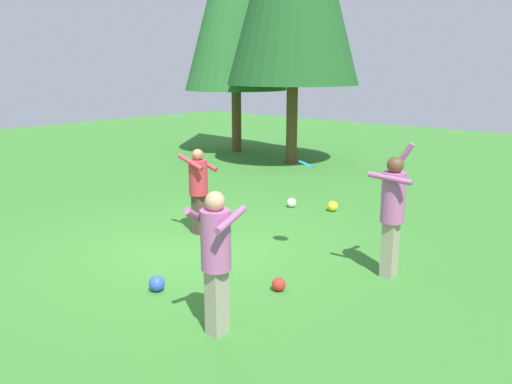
{
  "coord_description": "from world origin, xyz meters",
  "views": [
    {
      "loc": [
        6.14,
        -5.58,
        3.01
      ],
      "look_at": [
        0.97,
        0.47,
        1.05
      ],
      "focal_mm": 35.76,
      "sensor_mm": 36.0,
      "label": 1
    }
  ],
  "objects_px": {
    "person_thrower": "(393,206)",
    "ball_yellow": "(333,206)",
    "ball_red": "(279,284)",
    "ball_white": "(292,203)",
    "person_bystander": "(216,251)",
    "frisbee": "(307,164)",
    "person_catcher": "(198,184)",
    "ball_blue": "(157,284)"
  },
  "relations": [
    {
      "from": "ball_red",
      "to": "ball_blue",
      "type": "distance_m",
      "value": 1.68
    },
    {
      "from": "person_bystander",
      "to": "frisbee",
      "type": "xyz_separation_m",
      "value": [
        -0.64,
        2.65,
        0.53
      ]
    },
    {
      "from": "person_bystander",
      "to": "ball_white",
      "type": "height_order",
      "value": "person_bystander"
    },
    {
      "from": "ball_red",
      "to": "frisbee",
      "type": "bearing_deg",
      "value": 110.16
    },
    {
      "from": "frisbee",
      "to": "ball_yellow",
      "type": "xyz_separation_m",
      "value": [
        -1.11,
        2.61,
        -1.42
      ]
    },
    {
      "from": "person_bystander",
      "to": "person_catcher",
      "type": "bearing_deg",
      "value": 36.34
    },
    {
      "from": "person_bystander",
      "to": "frisbee",
      "type": "distance_m",
      "value": 2.78
    },
    {
      "from": "ball_red",
      "to": "ball_blue",
      "type": "bearing_deg",
      "value": -139.08
    },
    {
      "from": "person_thrower",
      "to": "ball_blue",
      "type": "relative_size",
      "value": 8.94
    },
    {
      "from": "ball_red",
      "to": "ball_white",
      "type": "height_order",
      "value": "ball_white"
    },
    {
      "from": "ball_blue",
      "to": "ball_white",
      "type": "height_order",
      "value": "ball_blue"
    },
    {
      "from": "person_bystander",
      "to": "ball_red",
      "type": "bearing_deg",
      "value": -6.61
    },
    {
      "from": "ball_red",
      "to": "ball_yellow",
      "type": "relative_size",
      "value": 0.86
    },
    {
      "from": "person_catcher",
      "to": "ball_white",
      "type": "xyz_separation_m",
      "value": [
        0.23,
        2.55,
        -0.83
      ]
    },
    {
      "from": "person_catcher",
      "to": "ball_yellow",
      "type": "relative_size",
      "value": 7.06
    },
    {
      "from": "ball_yellow",
      "to": "ball_blue",
      "type": "distance_m",
      "value": 5.01
    },
    {
      "from": "ball_white",
      "to": "person_bystander",
      "type": "bearing_deg",
      "value": -62.17
    },
    {
      "from": "person_thrower",
      "to": "frisbee",
      "type": "height_order",
      "value": "person_thrower"
    },
    {
      "from": "ball_yellow",
      "to": "ball_white",
      "type": "distance_m",
      "value": 0.92
    },
    {
      "from": "person_thrower",
      "to": "frisbee",
      "type": "distance_m",
      "value": 1.47
    },
    {
      "from": "frisbee",
      "to": "person_catcher",
      "type": "bearing_deg",
      "value": -173.23
    },
    {
      "from": "person_catcher",
      "to": "ball_blue",
      "type": "xyz_separation_m",
      "value": [
        1.4,
        -2.13,
        -0.82
      ]
    },
    {
      "from": "person_thrower",
      "to": "ball_yellow",
      "type": "bearing_deg",
      "value": -51.39
    },
    {
      "from": "frisbee",
      "to": "ball_blue",
      "type": "height_order",
      "value": "frisbee"
    },
    {
      "from": "person_catcher",
      "to": "ball_white",
      "type": "bearing_deg",
      "value": 78.14
    },
    {
      "from": "person_catcher",
      "to": "ball_white",
      "type": "distance_m",
      "value": 2.69
    },
    {
      "from": "person_thrower",
      "to": "person_bystander",
      "type": "height_order",
      "value": "person_thrower"
    },
    {
      "from": "ball_yellow",
      "to": "ball_blue",
      "type": "height_order",
      "value": "ball_yellow"
    },
    {
      "from": "ball_yellow",
      "to": "ball_white",
      "type": "xyz_separation_m",
      "value": [
        -0.86,
        -0.32,
        -0.01
      ]
    },
    {
      "from": "person_thrower",
      "to": "ball_blue",
      "type": "distance_m",
      "value": 3.5
    },
    {
      "from": "frisbee",
      "to": "person_thrower",
      "type": "bearing_deg",
      "value": 7.08
    },
    {
      "from": "person_thrower",
      "to": "ball_red",
      "type": "distance_m",
      "value": 1.98
    },
    {
      "from": "person_thrower",
      "to": "ball_yellow",
      "type": "distance_m",
      "value": 3.62
    },
    {
      "from": "ball_yellow",
      "to": "ball_blue",
      "type": "xyz_separation_m",
      "value": [
        0.32,
        -5.0,
        -0.0
      ]
    },
    {
      "from": "frisbee",
      "to": "ball_red",
      "type": "distance_m",
      "value": 1.99
    },
    {
      "from": "person_bystander",
      "to": "ball_white",
      "type": "bearing_deg",
      "value": 14.29
    },
    {
      "from": "person_catcher",
      "to": "ball_yellow",
      "type": "height_order",
      "value": "person_catcher"
    },
    {
      "from": "frisbee",
      "to": "ball_blue",
      "type": "relative_size",
      "value": 1.67
    },
    {
      "from": "person_bystander",
      "to": "ball_yellow",
      "type": "xyz_separation_m",
      "value": [
        -1.75,
        5.26,
        -0.89
      ]
    },
    {
      "from": "person_bystander",
      "to": "person_thrower",
      "type": "bearing_deg",
      "value": -28.37
    },
    {
      "from": "person_catcher",
      "to": "ball_blue",
      "type": "bearing_deg",
      "value": -63.37
    },
    {
      "from": "frisbee",
      "to": "ball_yellow",
      "type": "relative_size",
      "value": 1.65
    }
  ]
}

